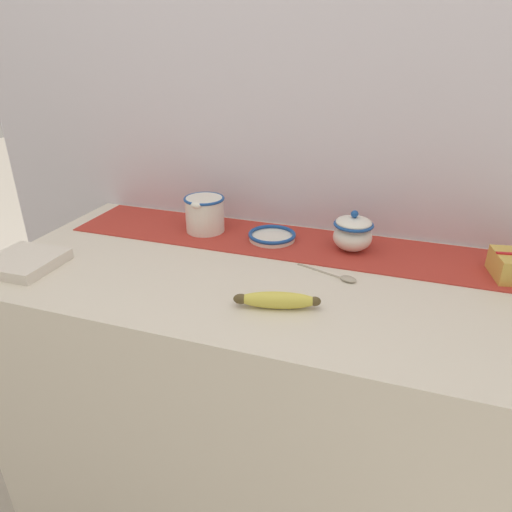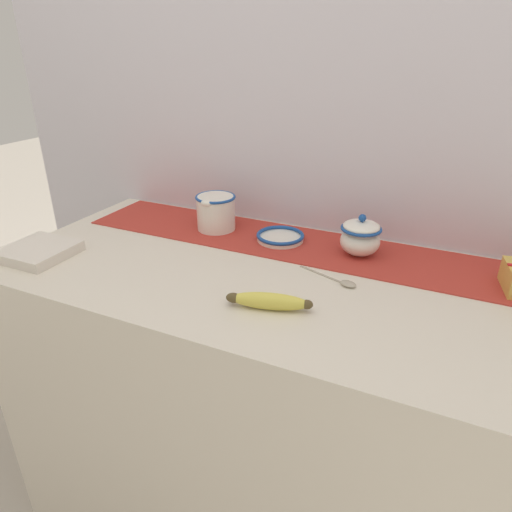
% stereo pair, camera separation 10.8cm
% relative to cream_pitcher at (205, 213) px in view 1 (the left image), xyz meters
% --- Properties ---
extents(countertop, '(1.36, 0.64, 0.89)m').
position_rel_cream_pitcher_xyz_m(countertop, '(0.25, -0.19, -0.50)').
color(countertop, beige).
rests_on(countertop, ground_plane).
extents(back_wall, '(2.16, 0.04, 2.40)m').
position_rel_cream_pitcher_xyz_m(back_wall, '(0.25, 0.15, 0.25)').
color(back_wall, silver).
rests_on(back_wall, ground_plane).
extents(table_runner, '(1.25, 0.24, 0.00)m').
position_rel_cream_pitcher_xyz_m(table_runner, '(0.25, -0.00, -0.06)').
color(table_runner, '#B23328').
rests_on(table_runner, countertop).
extents(cream_pitcher, '(0.12, 0.14, 0.11)m').
position_rel_cream_pitcher_xyz_m(cream_pitcher, '(0.00, 0.00, 0.00)').
color(cream_pitcher, white).
rests_on(cream_pitcher, countertop).
extents(sugar_bowl, '(0.11, 0.11, 0.11)m').
position_rel_cream_pitcher_xyz_m(sugar_bowl, '(0.43, -0.00, -0.01)').
color(sugar_bowl, white).
rests_on(sugar_bowl, countertop).
extents(small_dish, '(0.13, 0.13, 0.02)m').
position_rel_cream_pitcher_xyz_m(small_dish, '(0.21, -0.00, -0.04)').
color(small_dish, white).
rests_on(small_dish, countertop).
extents(banana, '(0.18, 0.08, 0.04)m').
position_rel_cream_pitcher_xyz_m(banana, '(0.32, -0.34, -0.04)').
color(banana, '#DBCC4C').
rests_on(banana, countertop).
extents(spoon, '(0.16, 0.07, 0.01)m').
position_rel_cream_pitcher_xyz_m(spoon, '(0.44, -0.17, -0.05)').
color(spoon, '#A89E89').
rests_on(spoon, countertop).
extents(napkin_stack, '(0.17, 0.17, 0.03)m').
position_rel_cream_pitcher_xyz_m(napkin_stack, '(-0.33, -0.36, -0.04)').
color(napkin_stack, silver).
rests_on(napkin_stack, countertop).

